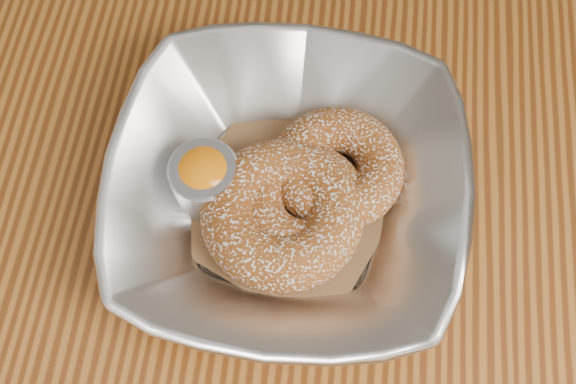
# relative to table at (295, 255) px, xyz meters

# --- Properties ---
(ground_plane) EXTENTS (4.00, 4.00, 0.00)m
(ground_plane) POSITION_rel_table_xyz_m (0.00, 0.00, -0.65)
(ground_plane) COLOR #565659
(ground_plane) RESTS_ON ground
(table) EXTENTS (1.20, 0.80, 0.75)m
(table) POSITION_rel_table_xyz_m (0.00, 0.00, 0.00)
(table) COLOR brown
(table) RESTS_ON ground_plane
(serving_bowl) EXTENTS (0.25, 0.25, 0.06)m
(serving_bowl) POSITION_rel_table_xyz_m (-0.01, 0.00, 0.13)
(serving_bowl) COLOR silver
(serving_bowl) RESTS_ON table
(parchment) EXTENTS (0.19, 0.19, 0.00)m
(parchment) POSITION_rel_table_xyz_m (-0.01, 0.00, 0.11)
(parchment) COLOR brown
(parchment) RESTS_ON table
(donut_back) EXTENTS (0.13, 0.13, 0.03)m
(donut_back) POSITION_rel_table_xyz_m (0.03, 0.03, 0.13)
(donut_back) COLOR brown
(donut_back) RESTS_ON parchment
(donut_front) EXTENTS (0.14, 0.14, 0.04)m
(donut_front) POSITION_rel_table_xyz_m (-0.01, -0.02, 0.13)
(donut_front) COLOR brown
(donut_front) RESTS_ON parchment
(donut_extra) EXTENTS (0.10, 0.10, 0.03)m
(donut_extra) POSITION_rel_table_xyz_m (0.00, -0.00, 0.13)
(donut_extra) COLOR brown
(donut_extra) RESTS_ON parchment
(ramekin) EXTENTS (0.05, 0.05, 0.05)m
(ramekin) POSITION_rel_table_xyz_m (-0.07, 0.00, 0.13)
(ramekin) COLOR silver
(ramekin) RESTS_ON table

